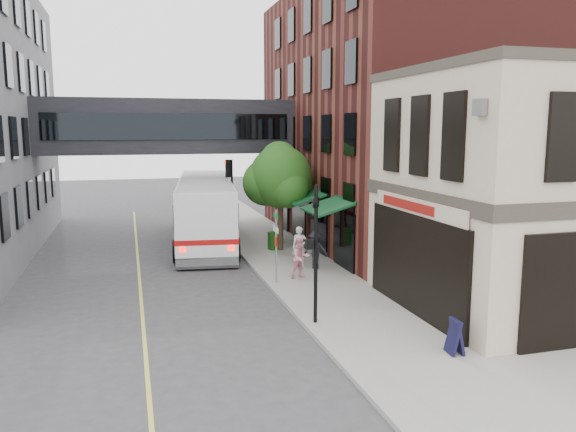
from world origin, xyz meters
TOP-DOWN VIEW (x-y plane):
  - ground at (0.00, 0.00)m, footprint 120.00×120.00m
  - sidewalk_main at (2.00, 14.00)m, footprint 4.00×60.00m
  - corner_building at (8.97, 2.00)m, footprint 10.19×8.12m
  - brick_building at (9.98, 15.00)m, footprint 13.76×18.00m
  - skyway_bridge at (-3.00, 18.00)m, footprint 14.00×3.18m
  - traffic_signal_near at (0.37, 2.00)m, footprint 0.44×0.22m
  - traffic_signal_far at (0.26, 17.00)m, footprint 0.53×0.28m
  - street_sign_pole at (0.39, 7.00)m, footprint 0.08×0.75m
  - street_tree at (2.19, 13.22)m, footprint 3.80×3.20m
  - lane_marking at (-5.00, 10.00)m, footprint 0.12×40.00m
  - bus at (-1.20, 16.70)m, footprint 4.50×13.41m
  - pedestrian_a at (2.08, 9.23)m, footprint 0.76×0.59m
  - pedestrian_b at (1.55, 7.38)m, footprint 0.98×0.85m
  - pedestrian_c at (2.69, 8.77)m, footprint 1.25×0.94m
  - newspaper_box at (1.85, 13.15)m, footprint 0.53×0.49m
  - sandwich_board at (3.34, -1.50)m, footprint 0.41×0.59m

SIDE VIEW (x-z plane):
  - ground at x=0.00m, z-range 0.00..0.00m
  - lane_marking at x=-5.00m, z-range 0.00..0.01m
  - sidewalk_main at x=2.00m, z-range 0.00..0.15m
  - newspaper_box at x=1.85m, z-range 0.15..1.08m
  - sandwich_board at x=3.34m, z-range 0.15..1.15m
  - pedestrian_c at x=2.69m, z-range 0.15..1.87m
  - pedestrian_b at x=1.55m, z-range 0.15..1.89m
  - pedestrian_a at x=2.08m, z-range 0.15..2.00m
  - street_sign_pole at x=0.39m, z-range 0.43..3.43m
  - bus at x=-1.20m, z-range 0.21..3.75m
  - traffic_signal_near at x=0.37m, z-range 0.68..5.28m
  - traffic_signal_far at x=0.26m, z-range 1.09..5.59m
  - street_tree at x=2.19m, z-range 1.11..6.71m
  - corner_building at x=8.97m, z-range -0.01..8.44m
  - skyway_bridge at x=-3.00m, z-range 5.00..8.00m
  - brick_building at x=9.98m, z-range -0.01..13.99m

